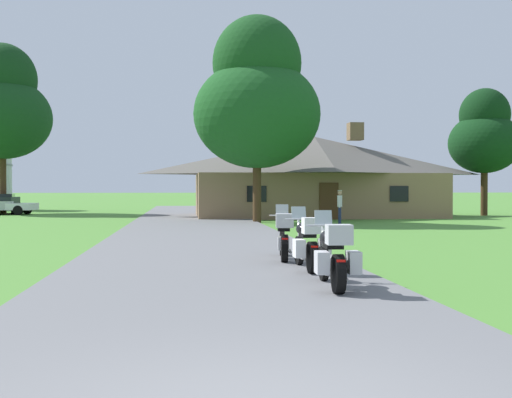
{
  "coord_description": "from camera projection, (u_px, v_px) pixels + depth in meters",
  "views": [
    {
      "loc": [
        -0.57,
        -4.54,
        1.76
      ],
      "look_at": [
        1.81,
        16.04,
        1.42
      ],
      "focal_mm": 44.16,
      "sensor_mm": 36.0,
      "label": 1
    }
  ],
  "objects": [
    {
      "name": "ground_plane",
      "position": [
        198.0,
        234.0,
        24.47
      ],
      "size": [
        500.0,
        500.0,
        0.0
      ],
      "primitive_type": "plane",
      "color": "#4C8433"
    },
    {
      "name": "asphalt_driveway",
      "position": [
        200.0,
        237.0,
        22.48
      ],
      "size": [
        6.4,
        80.0,
        0.06
      ],
      "primitive_type": "cube",
      "color": "slate",
      "rests_on": "ground"
    },
    {
      "name": "motorcycle_black_nearest_to_camera",
      "position": [
        333.0,
        257.0,
        10.61
      ],
      "size": [
        0.78,
        2.08,
        1.3
      ],
      "rotation": [
        0.0,
        0.0,
        -0.06
      ],
      "color": "black",
      "rests_on": "asphalt_driveway"
    },
    {
      "name": "motorcycle_black_second_in_row",
      "position": [
        308.0,
        244.0,
        13.04
      ],
      "size": [
        0.72,
        2.08,
        1.3
      ],
      "rotation": [
        0.0,
        0.0,
        0.0
      ],
      "color": "black",
      "rests_on": "asphalt_driveway"
    },
    {
      "name": "motorcycle_orange_farthest_in_row",
      "position": [
        284.0,
        236.0,
        15.07
      ],
      "size": [
        0.72,
        2.08,
        1.3
      ],
      "rotation": [
        0.0,
        0.0,
        -0.12
      ],
      "color": "black",
      "rests_on": "asphalt_driveway"
    },
    {
      "name": "stone_lodge",
      "position": [
        314.0,
        175.0,
        39.62
      ],
      "size": [
        15.6,
        8.5,
        5.93
      ],
      "color": "#896B4C",
      "rests_on": "ground"
    },
    {
      "name": "bystander_white_shirt_near_lodge",
      "position": [
        340.0,
        205.0,
        31.07
      ],
      "size": [
        0.32,
        0.53,
        1.69
      ],
      "rotation": [
        0.0,
        0.0,
        4.41
      ],
      "color": "navy",
      "rests_on": "ground"
    },
    {
      "name": "tree_left_far",
      "position": [
        3.0,
        107.0,
        43.91
      ],
      "size": [
        6.73,
        6.73,
        11.92
      ],
      "color": "#422D19",
      "rests_on": "ground"
    },
    {
      "name": "tree_by_lodge_front",
      "position": [
        257.0,
        99.0,
        32.43
      ],
      "size": [
        6.55,
        6.55,
        10.67
      ],
      "color": "#422D19",
      "rests_on": "ground"
    },
    {
      "name": "tree_right_of_lodge",
      "position": [
        484.0,
        135.0,
        41.02
      ],
      "size": [
        4.61,
        4.61,
        8.3
      ],
      "color": "#422D19",
      "rests_on": "ground"
    },
    {
      "name": "parked_silver_suv_far_left",
      "position": [
        1.0,
        203.0,
        43.59
      ],
      "size": [
        2.67,
        4.86,
        1.4
      ],
      "rotation": [
        0.0,
        0.0,
        0.19
      ],
      "color": "#ADAFB7",
      "rests_on": "ground"
    },
    {
      "name": "parked_white_sedan_far_left",
      "position": [
        3.0,
        205.0,
        42.49
      ],
      "size": [
        4.37,
        2.28,
        1.2
      ],
      "rotation": [
        0.0,
        0.0,
        1.46
      ],
      "color": "silver",
      "rests_on": "ground"
    }
  ]
}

